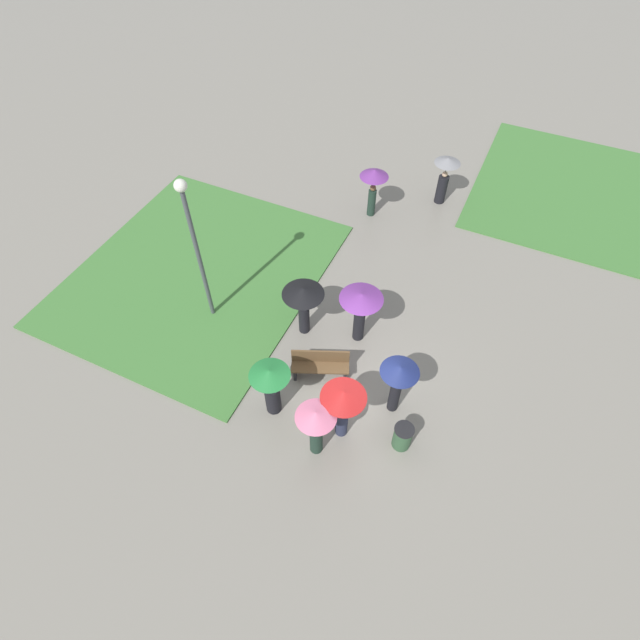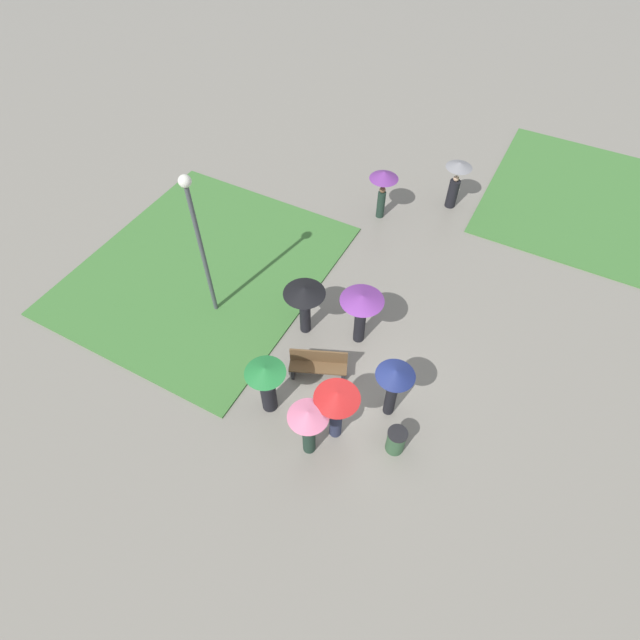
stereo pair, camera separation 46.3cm
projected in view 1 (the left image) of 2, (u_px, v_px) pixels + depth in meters
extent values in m
plane|color=gray|center=(357.00, 393.00, 13.33)|extent=(90.00, 90.00, 0.00)
cube|color=#427A38|center=(198.00, 273.00, 16.11)|extent=(7.36, 8.35, 0.06)
cube|color=#427A38|center=(567.00, 190.00, 18.88)|extent=(6.58, 7.63, 0.06)
cube|color=brown|center=(320.00, 367.00, 13.34)|extent=(1.59, 1.00, 0.05)
cube|color=brown|center=(320.00, 356.00, 13.26)|extent=(1.44, 0.66, 0.45)
cube|color=#232326|center=(295.00, 371.00, 13.53)|extent=(0.22, 0.38, 0.40)
cube|color=#232326|center=(345.00, 372.00, 13.51)|extent=(0.22, 0.38, 0.40)
cylinder|color=#474C51|center=(200.00, 260.00, 13.35)|extent=(0.12, 0.12, 4.45)
sphere|color=white|center=(180.00, 186.00, 11.51)|extent=(0.32, 0.32, 0.32)
cylinder|color=#335638|center=(402.00, 437.00, 12.11)|extent=(0.46, 0.46, 0.76)
cylinder|color=black|center=(405.00, 429.00, 11.80)|extent=(0.49, 0.49, 0.03)
cylinder|color=#1E3328|center=(316.00, 439.00, 11.92)|extent=(0.44, 0.44, 1.07)
sphere|color=brown|center=(316.00, 426.00, 11.43)|extent=(0.19, 0.19, 0.19)
cylinder|color=#4C4C4F|center=(316.00, 421.00, 11.21)|extent=(0.02, 0.02, 0.35)
cone|color=pink|center=(316.00, 415.00, 11.00)|extent=(0.95, 0.95, 0.20)
cylinder|color=black|center=(273.00, 398.00, 12.66)|extent=(0.56, 0.56, 1.00)
sphere|color=beige|center=(271.00, 385.00, 12.18)|extent=(0.23, 0.23, 0.23)
cylinder|color=#4C4C4F|center=(270.00, 379.00, 11.96)|extent=(0.02, 0.02, 0.35)
cone|color=#237A38|center=(269.00, 373.00, 11.74)|extent=(1.01, 1.01, 0.20)
cylinder|color=black|center=(304.00, 319.00, 14.30)|extent=(0.37, 0.37, 1.01)
sphere|color=tan|center=(304.00, 305.00, 13.83)|extent=(0.20, 0.20, 0.20)
cylinder|color=#4C4C4F|center=(303.00, 298.00, 13.61)|extent=(0.02, 0.02, 0.35)
cone|color=black|center=(303.00, 291.00, 13.39)|extent=(1.17, 1.17, 0.23)
cylinder|color=black|center=(394.00, 396.00, 12.64)|extent=(0.40, 0.40, 1.10)
sphere|color=tan|center=(397.00, 382.00, 12.12)|extent=(0.22, 0.22, 0.22)
cylinder|color=#4C4C4F|center=(399.00, 376.00, 11.90)|extent=(0.02, 0.02, 0.35)
cone|color=navy|center=(400.00, 369.00, 11.69)|extent=(0.96, 0.96, 0.20)
cylinder|color=#282D47|center=(342.00, 420.00, 12.18)|extent=(0.43, 0.43, 1.14)
sphere|color=brown|center=(343.00, 407.00, 11.66)|extent=(0.20, 0.20, 0.20)
cylinder|color=#4C4C4F|center=(343.00, 401.00, 11.45)|extent=(0.02, 0.02, 0.35)
cone|color=red|center=(344.00, 394.00, 11.22)|extent=(1.09, 1.09, 0.23)
cylinder|color=black|center=(359.00, 325.00, 14.10)|extent=(0.38, 0.38, 1.09)
sphere|color=brown|center=(360.00, 310.00, 13.59)|extent=(0.23, 0.23, 0.23)
cylinder|color=#4C4C4F|center=(361.00, 303.00, 13.37)|extent=(0.02, 0.02, 0.35)
cone|color=#703389|center=(362.00, 296.00, 13.16)|extent=(1.20, 1.20, 0.19)
cylinder|color=#1E3328|center=(372.00, 202.00, 17.65)|extent=(0.35, 0.35, 1.02)
sphere|color=brown|center=(373.00, 188.00, 17.17)|extent=(0.21, 0.21, 0.21)
cylinder|color=#4C4C4F|center=(374.00, 181.00, 16.96)|extent=(0.02, 0.02, 0.35)
cone|color=#703389|center=(374.00, 173.00, 16.72)|extent=(0.99, 0.99, 0.27)
cylinder|color=black|center=(442.00, 189.00, 18.10)|extent=(0.40, 0.40, 1.07)
sphere|color=tan|center=(445.00, 174.00, 17.61)|extent=(0.20, 0.20, 0.20)
cylinder|color=#4C4C4F|center=(446.00, 167.00, 17.39)|extent=(0.02, 0.02, 0.35)
cone|color=gray|center=(448.00, 161.00, 17.19)|extent=(0.92, 0.92, 0.19)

